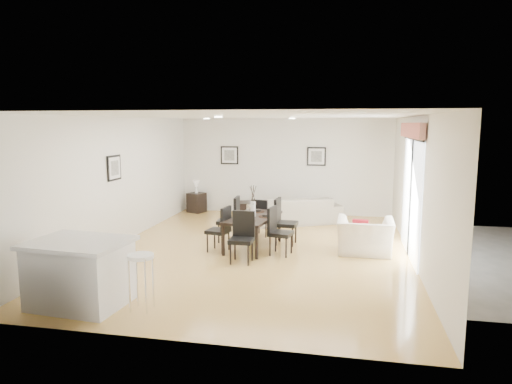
% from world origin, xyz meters
% --- Properties ---
extents(ground, '(8.00, 8.00, 0.00)m').
position_xyz_m(ground, '(0.00, 0.00, 0.00)').
color(ground, '#D6AD58').
rests_on(ground, ground).
extents(wall_back, '(6.00, 0.04, 2.70)m').
position_xyz_m(wall_back, '(0.00, 4.00, 1.35)').
color(wall_back, white).
rests_on(wall_back, ground).
extents(wall_front, '(6.00, 0.04, 2.70)m').
position_xyz_m(wall_front, '(0.00, -4.00, 1.35)').
color(wall_front, white).
rests_on(wall_front, ground).
extents(wall_left, '(0.04, 8.00, 2.70)m').
position_xyz_m(wall_left, '(-3.00, 0.00, 1.35)').
color(wall_left, white).
rests_on(wall_left, ground).
extents(wall_right, '(0.04, 8.00, 2.70)m').
position_xyz_m(wall_right, '(3.00, 0.00, 1.35)').
color(wall_right, white).
rests_on(wall_right, ground).
extents(ceiling, '(6.00, 8.00, 0.02)m').
position_xyz_m(ceiling, '(0.00, 0.00, 2.70)').
color(ceiling, white).
rests_on(ceiling, wall_back).
extents(sofa, '(2.51, 1.81, 0.68)m').
position_xyz_m(sofa, '(0.44, 2.73, 0.34)').
color(sofa, gray).
rests_on(sofa, ground).
extents(armchair, '(1.09, 0.96, 0.70)m').
position_xyz_m(armchair, '(2.13, 0.23, 0.35)').
color(armchair, beige).
rests_on(armchair, ground).
extents(dining_table, '(1.02, 1.69, 0.66)m').
position_xyz_m(dining_table, '(-0.13, 0.21, 0.60)').
color(dining_table, black).
rests_on(dining_table, ground).
extents(dining_chair_wnear, '(0.48, 0.48, 0.92)m').
position_xyz_m(dining_chair_wnear, '(-0.69, -0.20, 0.51)').
color(dining_chair_wnear, black).
rests_on(dining_chair_wnear, ground).
extents(dining_chair_wfar, '(0.46, 0.46, 0.99)m').
position_xyz_m(dining_chair_wfar, '(-0.68, 0.62, 0.55)').
color(dining_chair_wfar, black).
rests_on(dining_chair_wfar, ground).
extents(dining_chair_enear, '(0.49, 0.49, 0.94)m').
position_xyz_m(dining_chair_enear, '(0.43, -0.17, 0.53)').
color(dining_chair_enear, black).
rests_on(dining_chair_enear, ground).
extents(dining_chair_efar, '(0.48, 0.48, 0.99)m').
position_xyz_m(dining_chair_efar, '(0.43, 0.62, 0.55)').
color(dining_chair_efar, black).
rests_on(dining_chair_efar, ground).
extents(dining_chair_head, '(0.43, 0.43, 0.95)m').
position_xyz_m(dining_chair_head, '(-0.13, -0.77, 0.53)').
color(dining_chair_head, black).
rests_on(dining_chair_head, ground).
extents(dining_chair_foot, '(0.46, 0.46, 0.86)m').
position_xyz_m(dining_chair_foot, '(-0.14, 1.20, 0.48)').
color(dining_chair_foot, black).
rests_on(dining_chair_foot, ground).
extents(vase, '(0.84, 1.28, 0.65)m').
position_xyz_m(vase, '(-0.13, 0.21, 0.93)').
color(vase, white).
rests_on(vase, dining_table).
extents(coffee_table, '(1.13, 0.84, 0.40)m').
position_xyz_m(coffee_table, '(-0.77, 3.40, 0.20)').
color(coffee_table, black).
rests_on(coffee_table, ground).
extents(side_table, '(0.55, 0.55, 0.57)m').
position_xyz_m(side_table, '(-2.52, 3.66, 0.28)').
color(side_table, black).
rests_on(side_table, ground).
extents(table_lamp, '(0.19, 0.19, 0.37)m').
position_xyz_m(table_lamp, '(-2.52, 3.65, 0.80)').
color(table_lamp, white).
rests_on(table_lamp, side_table).
extents(cushion, '(0.31, 0.13, 0.30)m').
position_xyz_m(cushion, '(2.03, 0.13, 0.55)').
color(cushion, maroon).
rests_on(cushion, armchair).
extents(kitchen_island, '(1.42, 1.14, 0.94)m').
position_xyz_m(kitchen_island, '(-1.91, -3.23, 0.48)').
color(kitchen_island, white).
rests_on(kitchen_island, ground).
extents(bar_stool, '(0.36, 0.36, 0.79)m').
position_xyz_m(bar_stool, '(-0.98, -3.23, 0.68)').
color(bar_stool, white).
rests_on(bar_stool, ground).
extents(framed_print_back_left, '(0.52, 0.04, 0.52)m').
position_xyz_m(framed_print_back_left, '(-1.60, 3.97, 1.65)').
color(framed_print_back_left, black).
rests_on(framed_print_back_left, wall_back).
extents(framed_print_back_right, '(0.52, 0.04, 0.52)m').
position_xyz_m(framed_print_back_right, '(0.90, 3.97, 1.65)').
color(framed_print_back_right, black).
rests_on(framed_print_back_right, wall_back).
extents(framed_print_left_wall, '(0.04, 0.52, 0.52)m').
position_xyz_m(framed_print_left_wall, '(-2.97, -0.20, 1.65)').
color(framed_print_left_wall, black).
rests_on(framed_print_left_wall, wall_left).
extents(sliding_door, '(0.12, 2.70, 2.57)m').
position_xyz_m(sliding_door, '(2.96, 0.30, 1.66)').
color(sliding_door, white).
rests_on(sliding_door, wall_right).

